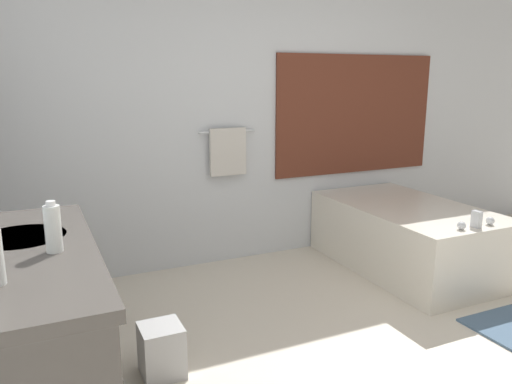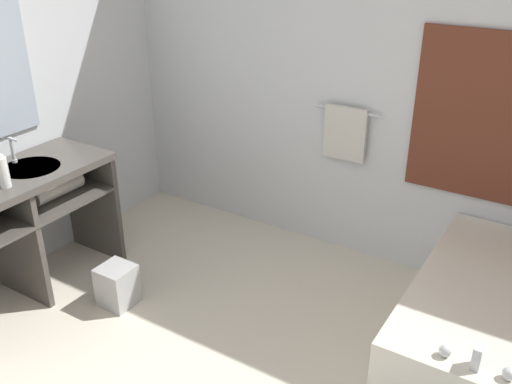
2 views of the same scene
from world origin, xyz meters
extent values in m
cube|color=silver|center=(0.00, 2.23, 1.35)|extent=(7.40, 0.06, 2.70)
cube|color=brown|center=(1.02, 2.19, 1.25)|extent=(1.70, 0.02, 1.10)
cylinder|color=silver|center=(-0.30, 2.16, 1.15)|extent=(0.50, 0.02, 0.02)
cube|color=beige|center=(-0.30, 2.15, 0.98)|extent=(0.32, 0.04, 0.40)
cube|color=#4C4742|center=(-1.90, 0.43, 0.87)|extent=(0.59, 1.43, 0.05)
cube|color=#4C4742|center=(-1.90, 0.43, 0.62)|extent=(0.56, 1.36, 0.02)
cylinder|color=white|center=(-1.90, 0.64, 0.84)|extent=(0.39, 0.39, 0.11)
cube|color=#4C4742|center=(-1.90, 0.43, 0.42)|extent=(0.54, 0.04, 0.85)
cube|color=#4C4742|center=(-1.90, 1.12, 0.42)|extent=(0.54, 0.04, 0.85)
cylinder|color=beige|center=(-1.85, 0.07, 0.70)|extent=(0.13, 0.39, 0.13)
cylinder|color=beige|center=(-1.85, 0.78, 0.70)|extent=(0.13, 0.39, 0.13)
cube|color=silver|center=(1.02, 1.40, 0.27)|extent=(0.93, 1.59, 0.55)
ellipsoid|color=white|center=(1.02, 1.40, 0.40)|extent=(0.67, 1.14, 0.30)
cube|color=silver|center=(1.02, 0.70, 0.61)|extent=(0.04, 0.07, 0.12)
sphere|color=silver|center=(0.88, 0.70, 0.58)|extent=(0.06, 0.06, 0.06)
sphere|color=silver|center=(1.16, 0.70, 0.58)|extent=(0.06, 0.06, 0.06)
cylinder|color=silver|center=(-1.77, 0.36, 1.00)|extent=(0.07, 0.07, 0.19)
cylinder|color=white|center=(-1.77, 0.36, 1.10)|extent=(0.04, 0.04, 0.02)
cube|color=#B2B2B2|center=(-1.27, 0.70, 0.14)|extent=(0.22, 0.22, 0.29)
camera|label=1|loc=(-1.83, -1.74, 1.59)|focal=35.00mm
camera|label=2|loc=(1.23, -1.52, 2.41)|focal=40.00mm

